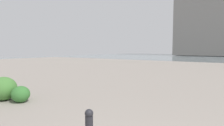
% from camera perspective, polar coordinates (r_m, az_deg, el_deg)
% --- Properties ---
extents(shrub_round, '(0.95, 0.86, 0.81)m').
position_cam_1_polar(shrub_round, '(7.24, -31.63, -7.02)').
color(shrub_round, '#477F38').
rests_on(shrub_round, ground).
extents(shrub_wide, '(0.63, 0.57, 0.54)m').
position_cam_1_polar(shrub_wide, '(6.71, -27.37, -8.90)').
color(shrub_wide, '#387533').
rests_on(shrub_wide, ground).
extents(shrub_tall, '(0.77, 0.69, 0.66)m').
position_cam_1_polar(shrub_tall, '(7.36, -32.09, -7.47)').
color(shrub_tall, '#387533').
rests_on(shrub_tall, ground).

